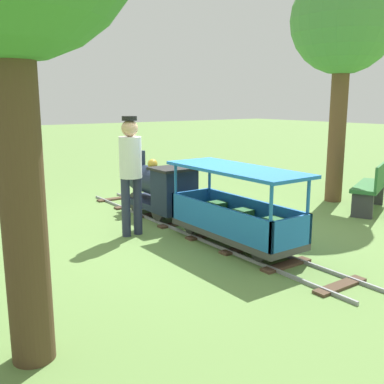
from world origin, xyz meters
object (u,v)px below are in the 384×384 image
Objects in this scene: locomotive at (161,187)px; park_bench at (373,187)px; passenger_car at (235,214)px; oak_tree_far at (344,24)px; conductor_person at (131,166)px.

park_bench is (3.10, -1.69, -0.07)m from locomotive.
oak_tree_far reaches higher than passenger_car.
passenger_car is 1.23× the size of conductor_person.
conductor_person reaches higher than locomotive.
locomotive is 0.72× the size of passenger_car.
conductor_person is at bearing 176.62° from oak_tree_far.
passenger_car is 1.54m from conductor_person.
locomotive is 1.11m from conductor_person.
park_bench is (3.10, 0.08, -0.01)m from passenger_car.
locomotive is 3.53m from park_bench.
passenger_car reaches higher than park_bench.
locomotive is at bearing 35.23° from conductor_person.
conductor_person is 4.60m from oak_tree_far.
park_bench is at bearing -28.63° from locomotive.
park_bench is 2.83m from oak_tree_far.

